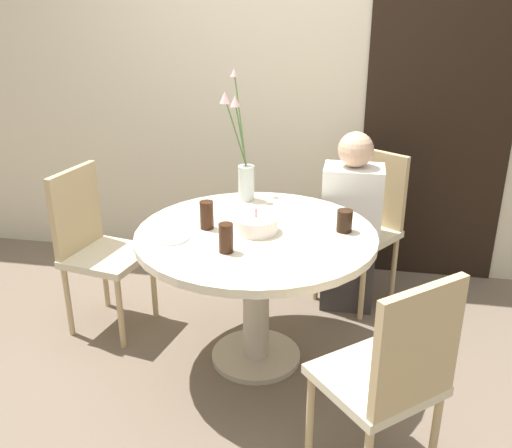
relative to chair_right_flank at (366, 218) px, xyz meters
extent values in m
plane|color=#6B5B4C|center=(-0.53, -0.80, -0.52)|extent=(16.00, 16.00, 0.00)
cube|color=beige|center=(-0.53, 0.41, 0.78)|extent=(8.00, 0.05, 2.60)
cube|color=black|center=(0.40, 0.38, 0.50)|extent=(0.90, 0.01, 2.05)
cylinder|color=beige|center=(-0.53, -0.80, 0.18)|extent=(1.16, 1.16, 0.04)
cylinder|color=#B7AD99|center=(-0.53, -0.80, -0.16)|extent=(0.13, 0.13, 0.66)
cylinder|color=#B7AD99|center=(-0.53, -0.80, -0.51)|extent=(0.47, 0.47, 0.03)
cube|color=beige|center=(-0.04, -0.07, -0.08)|extent=(0.55, 0.55, 0.04)
cube|color=tan|center=(0.06, 0.09, 0.17)|extent=(0.34, 0.24, 0.46)
cylinder|color=tan|center=(-0.28, -0.11, -0.31)|extent=(0.03, 0.03, 0.42)
cylinder|color=tan|center=(0.00, -0.30, -0.31)|extent=(0.03, 0.03, 0.42)
cylinder|color=tan|center=(-0.09, 0.17, -0.31)|extent=(0.03, 0.03, 0.42)
cylinder|color=tan|center=(0.19, -0.02, -0.31)|extent=(0.03, 0.03, 0.42)
cube|color=beige|center=(-1.39, -0.63, -0.08)|extent=(0.47, 0.47, 0.04)
cube|color=tan|center=(-1.57, -0.60, 0.17)|extent=(0.11, 0.38, 0.46)
cylinder|color=tan|center=(-1.26, -0.83, -0.31)|extent=(0.03, 0.03, 0.42)
cylinder|color=tan|center=(-1.19, -0.50, -0.31)|extent=(0.03, 0.03, 0.42)
cylinder|color=tan|center=(-1.59, -0.77, -0.31)|extent=(0.03, 0.03, 0.42)
cylinder|color=tan|center=(-1.53, -0.43, -0.31)|extent=(0.03, 0.03, 0.42)
cube|color=beige|center=(0.05, -1.46, -0.08)|extent=(0.56, 0.56, 0.04)
cube|color=tan|center=(0.17, -1.59, 0.17)|extent=(0.31, 0.28, 0.46)
cylinder|color=tan|center=(0.07, -1.22, -0.31)|extent=(0.03, 0.03, 0.42)
cylinder|color=tan|center=(-0.19, -1.44, -0.31)|extent=(0.03, 0.03, 0.42)
cylinder|color=tan|center=(0.29, -1.47, -0.31)|extent=(0.03, 0.03, 0.42)
cylinder|color=white|center=(-0.53, -0.79, 0.24)|extent=(0.21, 0.21, 0.07)
cylinder|color=#E54C4C|center=(-0.53, -0.79, 0.30)|extent=(0.01, 0.01, 0.04)
cylinder|color=silver|center=(-0.67, -0.36, 0.30)|extent=(0.09, 0.09, 0.19)
cylinder|color=#4C7538|center=(-0.70, -0.34, 0.57)|extent=(0.07, 0.04, 0.35)
cone|color=beige|center=(-0.73, -0.33, 0.74)|extent=(0.05, 0.05, 0.06)
cylinder|color=#4C7538|center=(-0.71, -0.28, 0.63)|extent=(0.10, 0.16, 0.48)
cone|color=beige|center=(-0.76, -0.21, 0.87)|extent=(0.04, 0.04, 0.05)
cylinder|color=#4C7538|center=(-0.73, -0.34, 0.58)|extent=(0.13, 0.05, 0.36)
cone|color=beige|center=(-0.79, -0.31, 0.75)|extent=(0.06, 0.06, 0.06)
cylinder|color=white|center=(-0.91, -0.95, 0.21)|extent=(0.18, 0.18, 0.01)
cylinder|color=black|center=(-0.11, -0.71, 0.26)|extent=(0.08, 0.08, 0.11)
cylinder|color=#33190C|center=(-0.62, -1.05, 0.27)|extent=(0.07, 0.07, 0.13)
cylinder|color=#33190C|center=(-0.77, -0.80, 0.27)|extent=(0.07, 0.07, 0.14)
cube|color=#383333|center=(-0.09, -0.13, -0.29)|extent=(0.31, 0.24, 0.46)
cube|color=white|center=(-0.09, -0.13, 0.15)|extent=(0.34, 0.24, 0.42)
sphere|color=#D1A889|center=(-0.09, -0.13, 0.46)|extent=(0.20, 0.20, 0.20)
camera|label=1|loc=(-0.07, -3.28, 1.28)|focal=40.00mm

